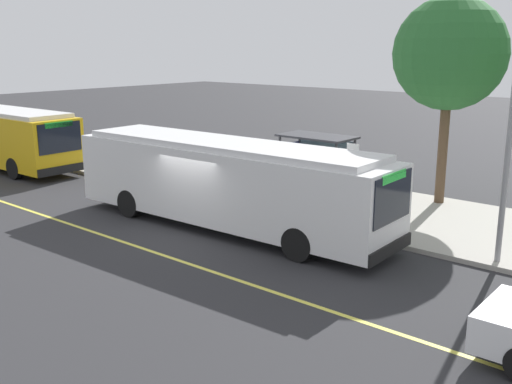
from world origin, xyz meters
TOP-DOWN VIEW (x-y plane):
  - ground_plane at (0.00, 0.00)m, footprint 120.00×120.00m
  - sidewalk_curb at (0.00, 6.00)m, footprint 44.00×6.40m
  - lane_stripe_center at (0.00, -2.20)m, footprint 36.00×0.14m
  - transit_bus_main at (0.47, 1.01)m, footprint 12.10×3.01m
  - bus_shelter at (0.57, 5.98)m, footprint 2.90×1.60m
  - waiting_bench at (0.50, 5.81)m, footprint 1.60×0.48m
  - route_sign_post at (3.82, 3.42)m, footprint 0.44×0.08m
  - pedestrian_commuter at (1.89, 4.74)m, footprint 0.24×0.40m
  - street_tree_near_shelter at (4.73, 8.34)m, footprint 4.09×4.09m
  - utility_pole at (8.68, 3.28)m, footprint 0.16×0.16m

SIDE VIEW (x-z plane):
  - ground_plane at x=0.00m, z-range 0.00..0.00m
  - lane_stripe_center at x=0.00m, z-range 0.00..0.01m
  - sidewalk_curb at x=0.00m, z-range 0.00..0.15m
  - waiting_bench at x=0.50m, z-range 0.16..1.11m
  - pedestrian_commuter at x=1.89m, z-range 0.27..1.96m
  - transit_bus_main at x=0.47m, z-range 0.14..3.09m
  - bus_shelter at x=0.57m, z-range 0.68..3.16m
  - route_sign_post at x=3.82m, z-range 0.56..3.36m
  - utility_pole at x=8.68m, z-range 0.15..6.55m
  - street_tree_near_shelter at x=4.73m, z-range 1.88..9.47m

